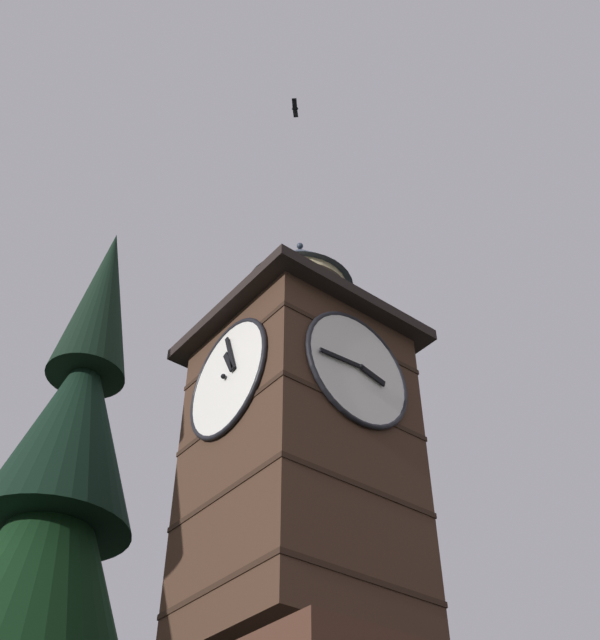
# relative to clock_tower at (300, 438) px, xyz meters

# --- Properties ---
(clock_tower) EXTENTS (4.16, 4.16, 9.70)m
(clock_tower) POSITION_rel_clock_tower_xyz_m (0.00, 0.00, 0.00)
(clock_tower) COLOR #422B1E
(clock_tower) RESTS_ON building_main
(pine_tree_behind) EXTENTS (6.67, 6.67, 19.36)m
(pine_tree_behind) POSITION_rel_clock_tower_xyz_m (2.44, -5.88, -2.86)
(pine_tree_behind) COLOR #473323
(pine_tree_behind) RESTS_ON ground_plane
(flying_bird_high) EXTENTS (0.53, 0.55, 0.13)m
(flying_bird_high) POSITION_rel_clock_tower_xyz_m (0.24, 0.08, 10.81)
(flying_bird_high) COLOR black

